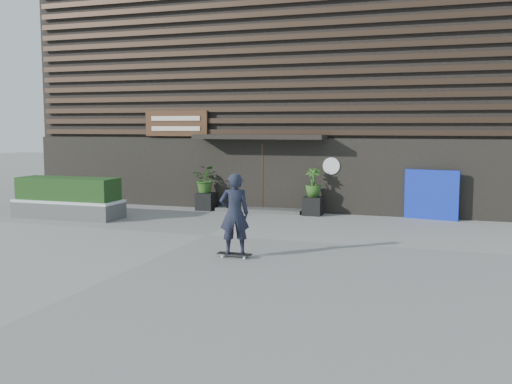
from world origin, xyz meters
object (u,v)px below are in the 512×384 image
(planter_pot_right, at_px, (313,206))
(blue_tarp, at_px, (432,195))
(planter_pot_left, at_px, (206,201))
(skateboarder, at_px, (234,214))
(raised_bed, at_px, (69,210))

(planter_pot_right, xyz_separation_m, blue_tarp, (3.71, 0.30, 0.48))
(planter_pot_left, distance_m, skateboarder, 7.57)
(planter_pot_right, height_order, skateboarder, skateboarder)
(planter_pot_right, relative_size, skateboarder, 0.32)
(skateboarder, bearing_deg, planter_pot_right, 87.79)
(blue_tarp, bearing_deg, planter_pot_left, -168.14)
(blue_tarp, bearing_deg, raised_bed, -153.95)
(raised_bed, bearing_deg, planter_pot_right, 22.04)
(raised_bed, distance_m, skateboarder, 7.99)
(blue_tarp, distance_m, skateboarder, 8.01)
(planter_pot_right, distance_m, raised_bed, 7.87)
(planter_pot_right, distance_m, skateboarder, 6.70)
(blue_tarp, xyz_separation_m, skateboarder, (-3.96, -6.96, 0.21))
(planter_pot_left, relative_size, blue_tarp, 0.36)
(planter_pot_left, xyz_separation_m, planter_pot_right, (3.80, 0.00, 0.00))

